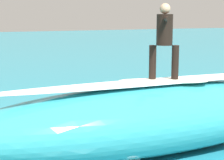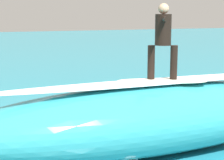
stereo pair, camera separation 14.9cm
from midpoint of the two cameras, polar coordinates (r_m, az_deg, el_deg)
The scene contains 8 objects.
ground_plane at distance 9.70m, azimuth -4.21°, elevation -7.30°, with size 120.00×120.00×0.00m, color teal.
wave_crest at distance 7.97m, azimuth 6.88°, elevation -5.70°, with size 8.41×2.07×1.45m, color teal.
wave_foam_lip at distance 7.80m, azimuth 7.00°, elevation -0.27°, with size 7.15×0.73×0.08m, color white.
surfboard_riding at distance 7.89m, azimuth 8.07°, elevation -0.16°, with size 1.85×0.50×0.09m, color #EAE5C6.
surfer_riding at distance 7.78m, azimuth 8.24°, elevation 6.65°, with size 0.79×1.32×1.53m.
surfboard_paddling at distance 12.12m, azimuth -4.55°, elevation -3.69°, with size 2.31×0.49×0.07m, color #E0563D.
surfer_paddling at distance 12.11m, azimuth -5.12°, elevation -2.95°, with size 1.45×1.00×0.29m.
foam_patch_mid at distance 9.32m, azimuth 5.34°, elevation -7.57°, with size 0.83×0.60×0.15m, color white.
Camera 2 is at (3.43, 8.63, 2.82)m, focal length 60.76 mm.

